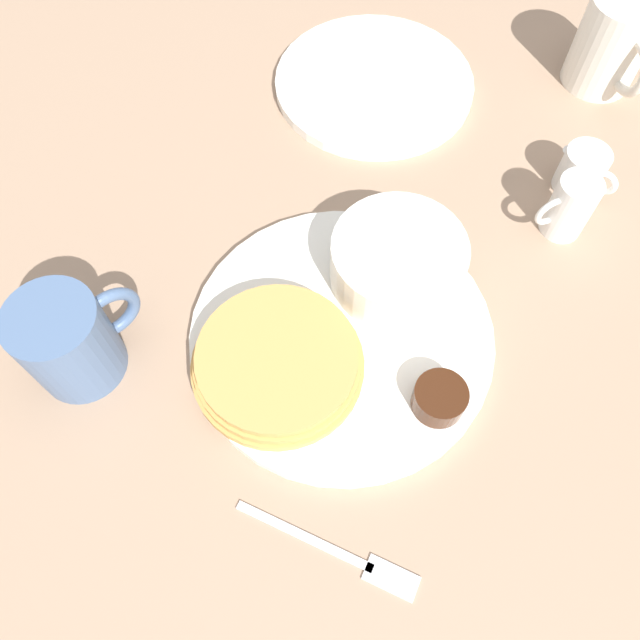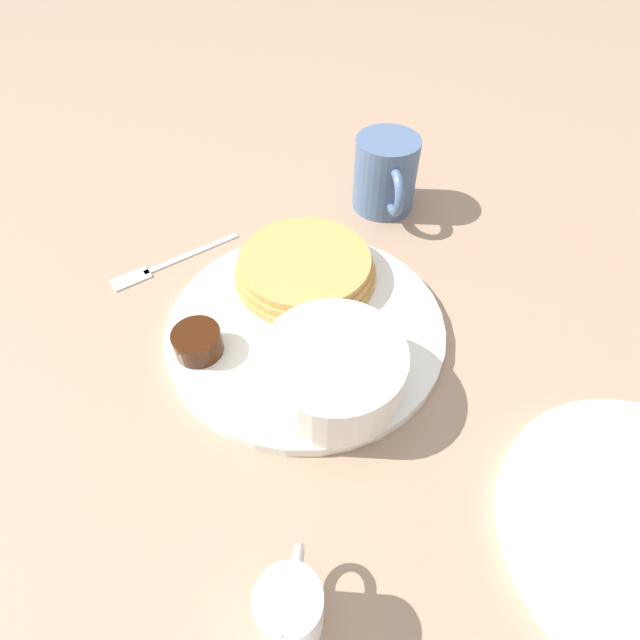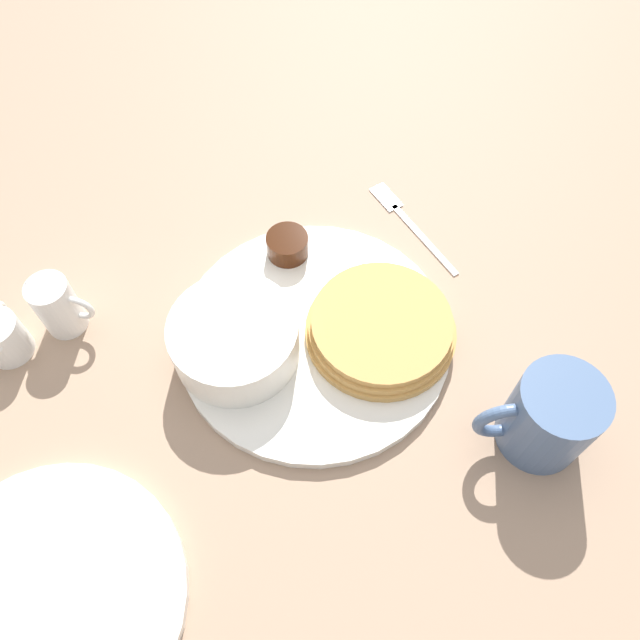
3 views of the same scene
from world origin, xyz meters
name	(u,v)px [view 3 (image 3 of 3)]	position (x,y,z in m)	size (l,w,h in m)	color
ground_plane	(314,338)	(0.00, 0.00, 0.00)	(4.00, 4.00, 0.00)	#9E7F66
plate	(314,335)	(0.00, 0.00, 0.01)	(0.28, 0.28, 0.01)	white
pancake_stack	(381,327)	(0.01, 0.07, 0.03)	(0.15, 0.15, 0.03)	tan
bowl	(234,338)	(0.02, -0.08, 0.04)	(0.12, 0.12, 0.05)	white
syrup_cup	(287,245)	(-0.10, -0.02, 0.02)	(0.05, 0.05, 0.02)	#38190A
butter_ramekin	(209,335)	(0.01, -0.10, 0.03)	(0.05, 0.05, 0.04)	white
coffee_mug	(548,417)	(0.11, 0.20, 0.05)	(0.08, 0.11, 0.09)	slate
creamer_pitcher_near	(58,306)	(-0.03, -0.25, 0.03)	(0.04, 0.06, 0.07)	white
creamer_pitcher_far	(2,336)	(0.00, -0.31, 0.02)	(0.07, 0.05, 0.05)	white
fork	(404,217)	(-0.15, 0.11, 0.00)	(0.14, 0.09, 0.00)	silver
far_plate	(46,603)	(0.24, -0.23, 0.01)	(0.23, 0.23, 0.01)	white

